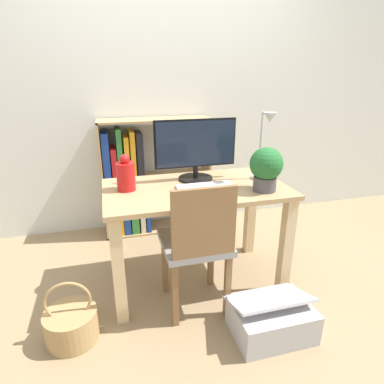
{
  "coord_description": "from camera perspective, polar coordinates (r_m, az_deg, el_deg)",
  "views": [
    {
      "loc": [
        -0.54,
        -1.9,
        1.43
      ],
      "look_at": [
        0.0,
        0.1,
        0.65
      ],
      "focal_mm": 30.0,
      "sensor_mm": 36.0,
      "label": 1
    }
  ],
  "objects": [
    {
      "name": "basket",
      "position": [
        2.06,
        -20.65,
        -21.09
      ],
      "size": [
        0.29,
        0.29,
        0.38
      ],
      "color": "tan",
      "rests_on": "ground_plane"
    },
    {
      "name": "desk",
      "position": [
        2.15,
        0.69,
        -2.75
      ],
      "size": [
        1.19,
        0.67,
        0.72
      ],
      "color": "tan",
      "rests_on": "ground_plane"
    },
    {
      "name": "monitor",
      "position": [
        2.19,
        0.65,
        7.96
      ],
      "size": [
        0.56,
        0.24,
        0.42
      ],
      "color": "black",
      "rests_on": "desk"
    },
    {
      "name": "chair",
      "position": [
        1.92,
        0.99,
        -8.96
      ],
      "size": [
        0.4,
        0.4,
        0.87
      ],
      "rotation": [
        0.0,
        0.0,
        0.16
      ],
      "color": "gray",
      "rests_on": "ground_plane"
    },
    {
      "name": "wall_back",
      "position": [
        3.03,
        -5.05,
        18.09
      ],
      "size": [
        8.0,
        0.05,
        2.6
      ],
      "color": "silver",
      "rests_on": "ground_plane"
    },
    {
      "name": "ground_plane",
      "position": [
        2.44,
        0.63,
        -15.27
      ],
      "size": [
        10.0,
        10.0,
        0.0
      ],
      "primitive_type": "plane",
      "color": "#997F5B"
    },
    {
      "name": "storage_box",
      "position": [
        2.03,
        13.88,
        -20.9
      ],
      "size": [
        0.45,
        0.38,
        0.26
      ],
      "color": "#B2B2B7",
      "rests_on": "ground_plane"
    },
    {
      "name": "vase",
      "position": [
        2.06,
        -11.7,
        2.99
      ],
      "size": [
        0.12,
        0.12,
        0.23
      ],
      "color": "red",
      "rests_on": "desk"
    },
    {
      "name": "desk_lamp",
      "position": [
        2.19,
        12.81,
        9.05
      ],
      "size": [
        0.1,
        0.19,
        0.47
      ],
      "color": "#B7B7BC",
      "rests_on": "desk"
    },
    {
      "name": "bookshelf",
      "position": [
        2.97,
        -9.96,
        1.64
      ],
      "size": [
        0.97,
        0.28,
        1.05
      ],
      "color": "tan",
      "rests_on": "ground_plane"
    },
    {
      "name": "potted_plant",
      "position": [
        2.04,
        13.02,
        4.27
      ],
      "size": [
        0.21,
        0.21,
        0.28
      ],
      "color": "#4C4C51",
      "rests_on": "desk"
    },
    {
      "name": "keyboard",
      "position": [
        2.08,
        2.34,
        0.93
      ],
      "size": [
        0.37,
        0.14,
        0.02
      ],
      "color": "silver",
      "rests_on": "desk"
    }
  ]
}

